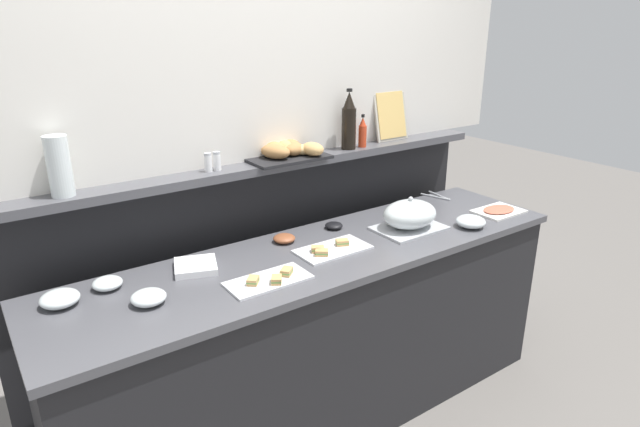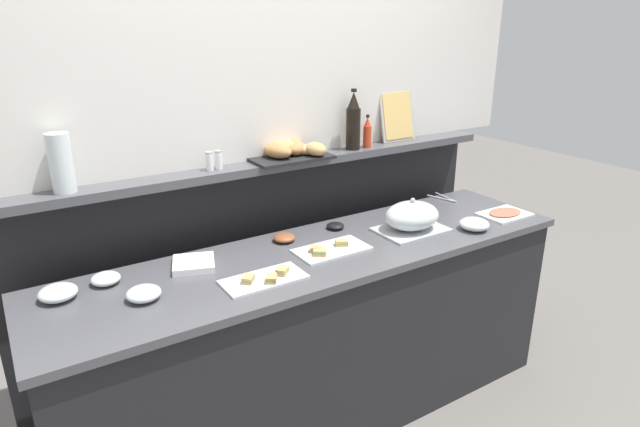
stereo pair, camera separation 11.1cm
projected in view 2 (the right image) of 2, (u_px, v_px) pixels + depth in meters
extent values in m
plane|color=slate|center=(267.00, 355.00, 3.22)|extent=(12.00, 12.00, 0.00)
cube|color=black|center=(321.00, 340.00, 2.60)|extent=(2.45, 0.59, 0.87)
cube|color=#4C4C51|center=(321.00, 254.00, 2.44)|extent=(2.49, 0.63, 0.03)
cube|color=black|center=(272.00, 272.00, 2.93)|extent=(2.60, 0.08, 1.20)
cube|color=#4C4C51|center=(273.00, 163.00, 2.68)|extent=(2.60, 0.22, 0.04)
cube|color=white|center=(262.00, 12.00, 2.50)|extent=(3.20, 0.08, 1.36)
cube|color=silver|center=(264.00, 279.00, 2.16)|extent=(0.34, 0.17, 0.01)
cube|color=tan|center=(282.00, 273.00, 2.20)|extent=(0.07, 0.07, 0.01)
cube|color=#66994C|center=(282.00, 271.00, 2.19)|extent=(0.07, 0.07, 0.01)
cube|color=tan|center=(282.00, 269.00, 2.19)|extent=(0.07, 0.07, 0.01)
cube|color=tan|center=(271.00, 280.00, 2.13)|extent=(0.06, 0.07, 0.01)
cube|color=#66994C|center=(271.00, 279.00, 2.13)|extent=(0.06, 0.07, 0.01)
cube|color=tan|center=(271.00, 277.00, 2.12)|extent=(0.06, 0.07, 0.01)
cube|color=tan|center=(248.00, 281.00, 2.13)|extent=(0.07, 0.07, 0.01)
cube|color=#66994C|center=(248.00, 279.00, 2.12)|extent=(0.07, 0.07, 0.01)
cube|color=tan|center=(248.00, 277.00, 2.12)|extent=(0.07, 0.07, 0.01)
cube|color=silver|center=(332.00, 250.00, 2.44)|extent=(0.34, 0.18, 0.01)
cube|color=tan|center=(320.00, 254.00, 2.37)|extent=(0.07, 0.07, 0.01)
cube|color=#66994C|center=(320.00, 253.00, 2.36)|extent=(0.07, 0.07, 0.01)
cube|color=tan|center=(320.00, 251.00, 2.36)|extent=(0.07, 0.07, 0.01)
cube|color=tan|center=(341.00, 244.00, 2.47)|extent=(0.07, 0.06, 0.01)
cube|color=#66994C|center=(341.00, 243.00, 2.47)|extent=(0.07, 0.06, 0.01)
cube|color=tan|center=(342.00, 241.00, 2.46)|extent=(0.07, 0.06, 0.01)
cube|color=tan|center=(316.00, 251.00, 2.40)|extent=(0.07, 0.06, 0.01)
cube|color=#66994C|center=(316.00, 249.00, 2.40)|extent=(0.07, 0.06, 0.01)
cube|color=tan|center=(316.00, 247.00, 2.40)|extent=(0.07, 0.06, 0.01)
cube|color=white|center=(505.00, 214.00, 2.88)|extent=(0.26, 0.19, 0.01)
ellipsoid|color=#D1664C|center=(505.00, 212.00, 2.87)|extent=(0.20, 0.13, 0.01)
cube|color=#B7BABF|center=(411.00, 230.00, 2.66)|extent=(0.34, 0.24, 0.01)
ellipsoid|color=silver|center=(412.00, 216.00, 2.64)|extent=(0.28, 0.23, 0.14)
sphere|color=#B7BABF|center=(413.00, 200.00, 2.61)|extent=(0.02, 0.02, 0.02)
ellipsoid|color=silver|center=(474.00, 224.00, 2.67)|extent=(0.15, 0.15, 0.06)
ellipsoid|color=#F28C4C|center=(474.00, 226.00, 2.67)|extent=(0.12, 0.12, 0.04)
ellipsoid|color=silver|center=(106.00, 279.00, 2.13)|extent=(0.11, 0.11, 0.05)
ellipsoid|color=#E5CC66|center=(106.00, 280.00, 2.13)|extent=(0.09, 0.09, 0.03)
ellipsoid|color=silver|center=(58.00, 293.00, 2.01)|extent=(0.14, 0.14, 0.06)
ellipsoid|color=#599959|center=(58.00, 295.00, 2.01)|extent=(0.11, 0.11, 0.03)
ellipsoid|color=silver|center=(144.00, 293.00, 2.01)|extent=(0.13, 0.13, 0.05)
ellipsoid|color=#E5CC66|center=(144.00, 296.00, 2.01)|extent=(0.10, 0.10, 0.03)
ellipsoid|color=black|center=(335.00, 226.00, 2.69)|extent=(0.09, 0.09, 0.03)
ellipsoid|color=brown|center=(284.00, 238.00, 2.54)|extent=(0.10, 0.10, 0.04)
cylinder|color=#B7BABF|center=(441.00, 198.00, 3.13)|extent=(0.06, 0.17, 0.01)
cylinder|color=#B7BABF|center=(445.00, 197.00, 3.15)|extent=(0.03, 0.18, 0.01)
sphere|color=#B7BABF|center=(455.00, 202.00, 3.07)|extent=(0.01, 0.01, 0.01)
cube|color=white|center=(194.00, 264.00, 2.28)|extent=(0.22, 0.22, 0.03)
cylinder|color=red|center=(367.00, 137.00, 2.90)|extent=(0.04, 0.04, 0.12)
cone|color=red|center=(368.00, 122.00, 2.87)|extent=(0.04, 0.04, 0.04)
cylinder|color=black|center=(368.00, 116.00, 2.86)|extent=(0.02, 0.02, 0.02)
cylinder|color=black|center=(353.00, 129.00, 2.84)|extent=(0.08, 0.08, 0.22)
cone|color=black|center=(354.00, 100.00, 2.79)|extent=(0.06, 0.06, 0.08)
cylinder|color=black|center=(354.00, 90.00, 2.77)|extent=(0.03, 0.03, 0.02)
cylinder|color=white|center=(210.00, 162.00, 2.46)|extent=(0.03, 0.03, 0.08)
cylinder|color=#B7BABF|center=(209.00, 153.00, 2.45)|extent=(0.03, 0.03, 0.01)
cylinder|color=white|center=(219.00, 161.00, 2.49)|extent=(0.03, 0.03, 0.08)
cylinder|color=#B7BABF|center=(218.00, 152.00, 2.47)|extent=(0.03, 0.03, 0.01)
cube|color=black|center=(289.00, 157.00, 2.68)|extent=(0.40, 0.26, 0.02)
ellipsoid|color=#AD7A47|center=(294.00, 146.00, 2.73)|extent=(0.13, 0.16, 0.07)
ellipsoid|color=tan|center=(315.00, 149.00, 2.67)|extent=(0.10, 0.14, 0.07)
ellipsoid|color=tan|center=(294.00, 148.00, 2.71)|extent=(0.17, 0.16, 0.06)
ellipsoid|color=tan|center=(308.00, 149.00, 2.69)|extent=(0.14, 0.10, 0.05)
ellipsoid|color=#B7844C|center=(277.00, 148.00, 2.69)|extent=(0.10, 0.14, 0.07)
ellipsoid|color=#AD7A47|center=(298.00, 149.00, 2.68)|extent=(0.15, 0.14, 0.06)
ellipsoid|color=tan|center=(288.00, 146.00, 2.74)|extent=(0.14, 0.13, 0.06)
ellipsoid|color=tan|center=(289.00, 147.00, 2.72)|extent=(0.11, 0.13, 0.07)
ellipsoid|color=#AD7A47|center=(277.00, 151.00, 2.62)|extent=(0.15, 0.18, 0.07)
cube|color=#B2AD9E|center=(397.00, 116.00, 3.04)|extent=(0.22, 0.07, 0.28)
cube|color=#E0B766|center=(398.00, 116.00, 3.03)|extent=(0.19, 0.06, 0.25)
cylinder|color=silver|center=(61.00, 163.00, 2.13)|extent=(0.09, 0.09, 0.24)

